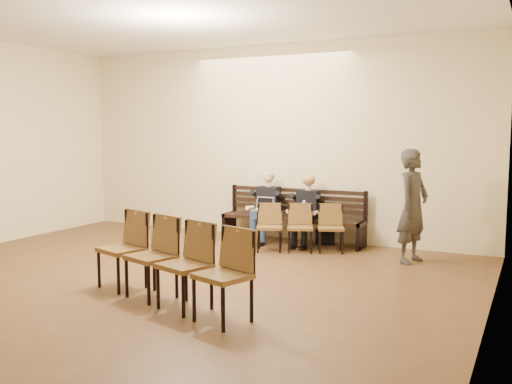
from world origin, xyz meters
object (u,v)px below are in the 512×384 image
seated_woman (306,214)px  chair_row_front (300,228)px  passerby (413,198)px  seated_man (266,208)px  laptop (262,211)px  water_bottle (304,214)px  bench (292,230)px  bag (325,237)px  chair_row_back (167,262)px

seated_woman → chair_row_front: seated_woman is taller
seated_woman → passerby: (1.89, -0.48, 0.44)m
seated_man → laptop: seated_man is taller
seated_man → passerby: (2.64, -0.48, 0.39)m
seated_man → laptop: 0.18m
passerby → chair_row_front: (-1.78, -0.05, -0.59)m
water_bottle → passerby: 1.87m
bench → passerby: size_ratio=1.33×
bag → chair_row_back: 4.05m
water_bottle → bag: (0.19, 0.50, -0.45)m
water_bottle → laptop: bearing=173.5°
bag → chair_row_front: (-0.16, -0.75, 0.27)m
seated_woman → laptop: bearing=-166.6°
bag → laptop: bearing=-158.6°
bench → water_bottle: 0.66m
passerby → chair_row_front: size_ratio=1.39×
seated_man → water_bottle: 0.87m
laptop → chair_row_front: size_ratio=0.23×
seated_woman → passerby: passerby is taller
bench → passerby: bearing=-15.3°
bag → passerby: 1.96m
laptop → chair_row_front: bearing=-25.0°
chair_row_back → bench: bearing=109.1°
seated_man → water_bottle: (0.83, -0.28, -0.02)m
chair_row_back → seated_man: bearing=115.8°
laptop → chair_row_front: 0.95m
bag → seated_man: bearing=-167.9°
bag → passerby: (1.62, -0.70, 0.86)m
chair_row_back → seated_woman: bearing=104.4°
seated_man → chair_row_front: (0.86, -0.53, -0.20)m
bag → chair_row_front: chair_row_front is taller
bench → seated_man: seated_man is taller
seated_man → seated_woman: seated_man is taller
seated_man → passerby: 2.71m
water_bottle → bag: 0.70m
bench → seated_woman: (0.31, -0.12, 0.32)m
seated_man → chair_row_back: 3.82m
bench → bag: (0.58, 0.10, -0.10)m
water_bottle → chair_row_front: size_ratio=0.18×
laptop → bag: 1.19m
seated_woman → seated_man: bearing=180.0°
bag → chair_row_back: chair_row_back is taller
seated_woman → chair_row_back: (-0.21, -3.78, -0.05)m
water_bottle → chair_row_front: (0.03, -0.26, -0.18)m
laptop → chair_row_front: (0.87, -0.35, -0.18)m
seated_woman → chair_row_back: seated_woman is taller
seated_man → chair_row_front: 1.03m
chair_row_front → bag: bearing=55.9°
bench → seated_woman: seated_woman is taller
water_bottle → passerby: size_ratio=0.13×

